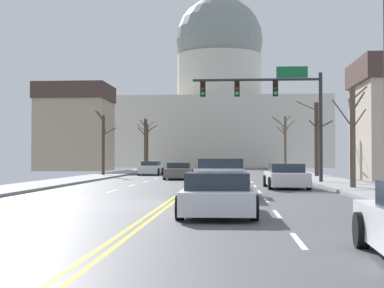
% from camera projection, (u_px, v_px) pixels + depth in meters
% --- Properties ---
extents(ground, '(20.00, 180.00, 0.20)m').
position_uv_depth(ground, '(168.00, 203.00, 19.63)').
color(ground, '#4E4E53').
extents(signal_gantry, '(7.91, 0.41, 7.03)m').
position_uv_depth(signal_gantry, '(275.00, 98.00, 34.49)').
color(signal_gantry, '#28282D').
rests_on(signal_gantry, ground).
extents(street_lamp_right, '(2.21, 0.24, 8.47)m').
position_uv_depth(street_lamp_right, '(378.00, 68.00, 22.02)').
color(street_lamp_right, '#333338').
rests_on(street_lamp_right, ground).
extents(capitol_building, '(35.88, 20.19, 31.77)m').
position_uv_depth(capitol_building, '(219.00, 103.00, 97.70)').
color(capitol_building, beige).
rests_on(capitol_building, ground).
extents(sedan_near_00, '(2.21, 4.72, 1.28)m').
position_uv_depth(sedan_near_00, '(286.00, 177.00, 29.41)').
color(sedan_near_00, silver).
rests_on(sedan_near_00, ground).
extents(pickup_truck_near_01, '(2.29, 5.57, 1.55)m').
position_uv_depth(pickup_truck_near_01, '(221.00, 179.00, 23.33)').
color(pickup_truck_near_01, '#ADB2B7').
rests_on(pickup_truck_near_01, ground).
extents(sedan_near_02, '(2.17, 4.64, 1.20)m').
position_uv_depth(sedan_near_02, '(218.00, 195.00, 15.75)').
color(sedan_near_02, silver).
rests_on(sedan_near_02, ground).
extents(sedan_oncoming_00, '(2.14, 4.54, 1.21)m').
position_uv_depth(sedan_oncoming_00, '(179.00, 171.00, 41.71)').
color(sedan_oncoming_00, '#6B6056').
rests_on(sedan_oncoming_00, ground).
extents(sedan_oncoming_01, '(1.96, 4.36, 1.24)m').
position_uv_depth(sedan_oncoming_01, '(151.00, 168.00, 51.45)').
color(sedan_oncoming_01, silver).
rests_on(sedan_oncoming_01, ground).
extents(flank_building_00, '(8.56, 7.72, 10.48)m').
position_uv_depth(flank_building_00, '(75.00, 127.00, 68.95)').
color(flank_building_00, tan).
rests_on(flank_building_00, ground).
extents(bare_tree_00, '(2.60, 1.74, 6.18)m').
position_uv_depth(bare_tree_00, '(285.00, 140.00, 62.91)').
color(bare_tree_00, brown).
rests_on(bare_tree_00, ground).
extents(bare_tree_01, '(2.68, 2.43, 6.20)m').
position_uv_depth(bare_tree_01, '(147.00, 143.00, 74.54)').
color(bare_tree_01, '#423328').
rests_on(bare_tree_01, ground).
extents(bare_tree_02, '(1.78, 2.27, 5.07)m').
position_uv_depth(bare_tree_02, '(353.00, 132.00, 27.81)').
color(bare_tree_02, brown).
rests_on(bare_tree_02, ground).
extents(bare_tree_03, '(1.91, 2.17, 5.53)m').
position_uv_depth(bare_tree_03, '(103.00, 142.00, 47.69)').
color(bare_tree_03, '#423328').
rests_on(bare_tree_03, ground).
extents(bare_tree_04, '(2.77, 1.70, 6.03)m').
position_uv_depth(bare_tree_04, '(317.00, 137.00, 44.83)').
color(bare_tree_04, '#423328').
rests_on(bare_tree_04, ground).
extents(bare_tree_05, '(2.05, 2.42, 6.25)m').
position_uv_depth(bare_tree_05, '(146.00, 143.00, 68.71)').
color(bare_tree_05, '#4C3D2D').
rests_on(bare_tree_05, ground).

